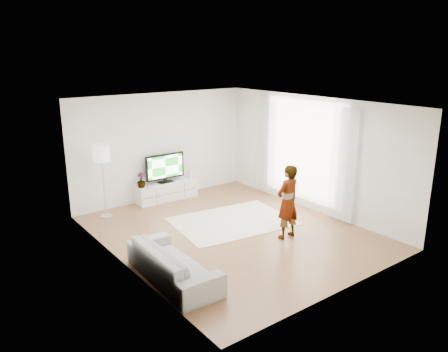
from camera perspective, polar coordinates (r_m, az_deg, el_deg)
floor at (r=9.62m, az=0.97°, el=-7.35°), size 6.00×6.00×0.00m
ceiling at (r=8.89m, az=1.05°, el=9.47°), size 6.00×6.00×0.00m
wall_left at (r=7.93m, az=-13.41°, el=-2.15°), size 0.02×6.00×2.80m
wall_right at (r=10.83m, az=11.52°, el=2.80°), size 0.02×6.00×2.80m
wall_back at (r=11.60m, az=-8.15°, el=3.84°), size 5.00×0.02×2.80m
wall_front at (r=7.14m, az=16.00°, el=-4.37°), size 5.00×0.02×2.80m
window at (r=11.00m, az=10.30°, el=3.34°), size 0.01×2.60×2.50m
curtain_near at (r=10.15m, az=15.32°, el=1.38°), size 0.04×0.70×2.60m
curtain_far at (r=11.86m, az=5.42°, el=3.95°), size 0.04×0.70×2.60m
media_console at (r=11.68m, az=-7.53°, el=-1.96°), size 1.68×0.48×0.47m
television at (r=11.52m, az=-7.72°, el=1.17°), size 1.11×0.22×0.77m
game_console at (r=11.94m, az=-4.53°, el=0.20°), size 0.07×0.15×0.19m
potted_plant at (r=11.24m, az=-10.77°, el=-0.55°), size 0.25×0.25×0.38m
rug at (r=10.19m, az=1.10°, el=-5.94°), size 2.87×2.24×0.01m
player at (r=9.15m, az=8.31°, el=-3.37°), size 0.59×0.41×1.58m
sofa at (r=7.71m, az=-6.67°, el=-11.16°), size 0.89×2.13×0.61m
floor_lamp at (r=10.44m, az=-15.70°, el=2.44°), size 0.39×0.39×1.74m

